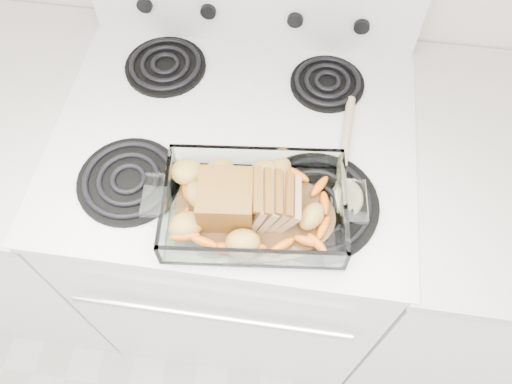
# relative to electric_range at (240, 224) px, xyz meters

# --- Properties ---
(electric_range) EXTENTS (0.78, 0.70, 1.12)m
(electric_range) POSITION_rel_electric_range_xyz_m (0.00, 0.00, 0.00)
(electric_range) COLOR white
(electric_range) RESTS_ON ground
(counter_left) EXTENTS (0.58, 0.68, 0.93)m
(counter_left) POSITION_rel_electric_range_xyz_m (-0.67, -0.00, -0.02)
(counter_left) COLOR white
(counter_left) RESTS_ON ground
(counter_right) EXTENTS (0.58, 0.68, 0.93)m
(counter_right) POSITION_rel_electric_range_xyz_m (0.66, -0.00, -0.02)
(counter_right) COLOR white
(counter_right) RESTS_ON ground
(baking_dish) EXTENTS (0.34, 0.22, 0.07)m
(baking_dish) POSITION_rel_electric_range_xyz_m (0.07, -0.20, 0.48)
(baking_dish) COLOR white
(baking_dish) RESTS_ON electric_range
(pork_roast) EXTENTS (0.19, 0.10, 0.08)m
(pork_roast) POSITION_rel_electric_range_xyz_m (0.05, -0.20, 0.51)
(pork_roast) COLOR brown
(pork_roast) RESTS_ON baking_dish
(roast_vegetables) EXTENTS (0.34, 0.19, 0.04)m
(roast_vegetables) POSITION_rel_electric_range_xyz_m (0.07, -0.17, 0.49)
(roast_vegetables) COLOR orange
(roast_vegetables) RESTS_ON baking_dish
(wooden_spoon) EXTENTS (0.06, 0.30, 0.02)m
(wooden_spoon) POSITION_rel_electric_range_xyz_m (0.25, -0.08, 0.46)
(wooden_spoon) COLOR #C0AF87
(wooden_spoon) RESTS_ON electric_range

